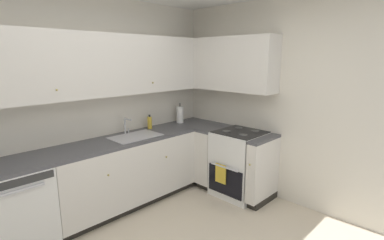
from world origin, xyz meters
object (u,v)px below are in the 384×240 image
(oven_range, at_px, (240,163))
(dishwasher, at_px, (17,208))
(paper_towel_roll, at_px, (180,115))
(soap_bottle, at_px, (150,123))

(oven_range, bearing_deg, dishwasher, 161.02)
(dishwasher, relative_size, paper_towel_roll, 2.73)
(soap_bottle, xyz_separation_m, paper_towel_roll, (0.57, -0.02, 0.04))
(dishwasher, relative_size, soap_bottle, 4.26)
(oven_range, xyz_separation_m, soap_bottle, (-0.74, 1.05, 0.53))
(soap_bottle, bearing_deg, dishwasher, -174.28)
(oven_range, distance_m, soap_bottle, 1.39)
(soap_bottle, bearing_deg, oven_range, -55.07)
(dishwasher, relative_size, oven_range, 0.82)
(dishwasher, xyz_separation_m, soap_bottle, (1.80, 0.18, 0.55))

